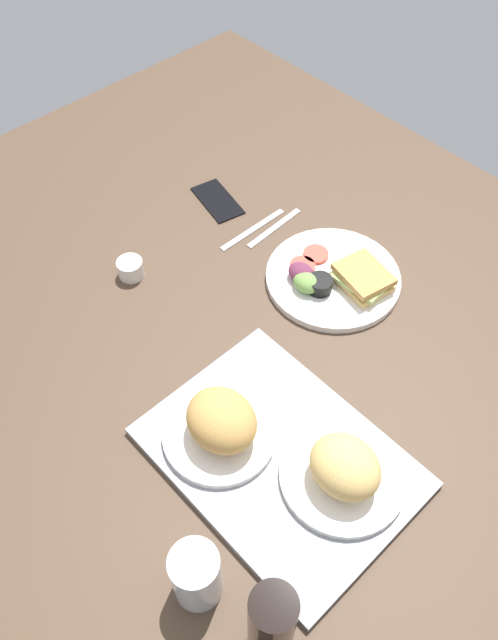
% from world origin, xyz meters
% --- Properties ---
extents(ground_plane, '(1.90, 1.50, 0.03)m').
position_xyz_m(ground_plane, '(0.00, 0.00, -0.01)').
color(ground_plane, '#4C3828').
extents(serving_tray, '(0.45, 0.33, 0.02)m').
position_xyz_m(serving_tray, '(-0.22, 0.18, 0.01)').
color(serving_tray, gray).
rests_on(serving_tray, ground_plane).
extents(bread_plate_near, '(0.22, 0.22, 0.10)m').
position_xyz_m(bread_plate_near, '(-0.32, 0.13, 0.05)').
color(bread_plate_near, white).
rests_on(bread_plate_near, serving_tray).
extents(bread_plate_far, '(0.20, 0.20, 0.10)m').
position_xyz_m(bread_plate_far, '(-0.12, 0.23, 0.06)').
color(bread_plate_far, white).
rests_on(bread_plate_far, serving_tray).
extents(plate_with_salad, '(0.29, 0.29, 0.05)m').
position_xyz_m(plate_with_salad, '(-0.01, -0.19, 0.02)').
color(plate_with_salad, white).
rests_on(plate_with_salad, ground_plane).
extents(drinking_glass, '(0.08, 0.08, 0.12)m').
position_xyz_m(drinking_glass, '(-0.29, 0.42, 0.06)').
color(drinking_glass, silver).
rests_on(drinking_glass, ground_plane).
extents(soda_bottle, '(0.06, 0.06, 0.21)m').
position_xyz_m(soda_bottle, '(-0.42, 0.40, 0.11)').
color(soda_bottle, black).
rests_on(soda_bottle, ground_plane).
extents(espresso_cup, '(0.06, 0.06, 0.04)m').
position_xyz_m(espresso_cup, '(0.31, 0.11, 0.02)').
color(espresso_cup, silver).
rests_on(espresso_cup, ground_plane).
extents(fork, '(0.02, 0.17, 0.01)m').
position_xyz_m(fork, '(0.20, -0.22, 0.00)').
color(fork, '#B7B7BC').
rests_on(fork, ground_plane).
extents(knife, '(0.01, 0.19, 0.01)m').
position_xyz_m(knife, '(0.23, -0.18, 0.00)').
color(knife, '#B7B7BC').
rests_on(knife, ground_plane).
extents(cell_phone, '(0.16, 0.10, 0.01)m').
position_xyz_m(cell_phone, '(0.36, -0.18, 0.00)').
color(cell_phone, black).
rests_on(cell_phone, ground_plane).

